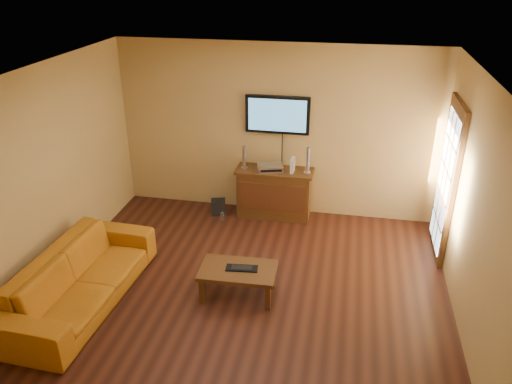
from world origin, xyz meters
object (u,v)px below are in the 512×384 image
(speaker_left, at_px, (244,158))
(speaker_right, at_px, (308,161))
(media_console, at_px, (274,193))
(av_receiver, at_px, (270,167))
(subwoofer, at_px, (218,207))
(sofa, at_px, (80,270))
(bottle, at_px, (222,217))
(television, at_px, (277,115))
(game_console, at_px, (293,165))
(coffee_table, at_px, (238,273))
(keyboard, at_px, (242,268))

(speaker_left, relative_size, speaker_right, 0.90)
(media_console, xyz_separation_m, av_receiver, (-0.07, -0.01, 0.44))
(subwoofer, bearing_deg, av_receiver, -8.74)
(sofa, distance_m, speaker_right, 3.61)
(media_console, bearing_deg, av_receiver, -168.80)
(bottle, bearing_deg, av_receiver, 27.11)
(sofa, relative_size, subwoofer, 10.00)
(television, height_order, speaker_left, television)
(speaker_left, relative_size, subwoofer, 1.59)
(subwoofer, bearing_deg, game_console, -11.40)
(speaker_left, height_order, av_receiver, speaker_left)
(speaker_left, bearing_deg, media_console, 1.22)
(television, relative_size, coffee_table, 1.05)
(coffee_table, xyz_separation_m, av_receiver, (0.03, 2.14, 0.51))
(av_receiver, xyz_separation_m, game_console, (0.35, -0.02, 0.07))
(speaker_left, distance_m, keyboard, 2.25)
(media_console, xyz_separation_m, subwoofer, (-0.90, -0.11, -0.29))
(media_console, relative_size, speaker_right, 2.98)
(bottle, height_order, keyboard, keyboard)
(keyboard, bearing_deg, coffee_table, -167.63)
(sofa, xyz_separation_m, keyboard, (1.86, 0.48, -0.05))
(media_console, bearing_deg, subwoofer, -173.29)
(television, height_order, keyboard, television)
(television, distance_m, coffee_table, 2.69)
(subwoofer, distance_m, bottle, 0.30)
(media_console, relative_size, av_receiver, 3.13)
(television, bearing_deg, speaker_right, -20.85)
(media_console, distance_m, television, 1.24)
(sofa, height_order, game_console, game_console)
(speaker_right, xyz_separation_m, bottle, (-1.27, -0.37, -0.90))
(bottle, bearing_deg, subwoofer, 116.80)
(keyboard, bearing_deg, game_console, 81.06)
(speaker_left, xyz_separation_m, subwoofer, (-0.42, -0.10, -0.85))
(media_console, bearing_deg, sofa, -126.01)
(av_receiver, bearing_deg, speaker_left, 163.86)
(television, xyz_separation_m, sofa, (-1.91, -2.82, -1.18))
(television, height_order, bottle, television)
(game_console, relative_size, subwoofer, 1.00)
(keyboard, bearing_deg, speaker_right, 75.39)
(speaker_right, bearing_deg, bottle, -163.88)
(speaker_right, height_order, keyboard, speaker_right)
(coffee_table, distance_m, keyboard, 0.08)
(speaker_left, bearing_deg, coffee_table, -79.94)
(sofa, bearing_deg, media_console, -33.43)
(av_receiver, height_order, bottle, av_receiver)
(media_console, distance_m, speaker_left, 0.74)
(sofa, relative_size, speaker_left, 6.28)
(coffee_table, xyz_separation_m, sofa, (-1.81, -0.47, 0.12))
(speaker_left, height_order, subwoofer, speaker_left)
(television, relative_size, speaker_left, 2.71)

